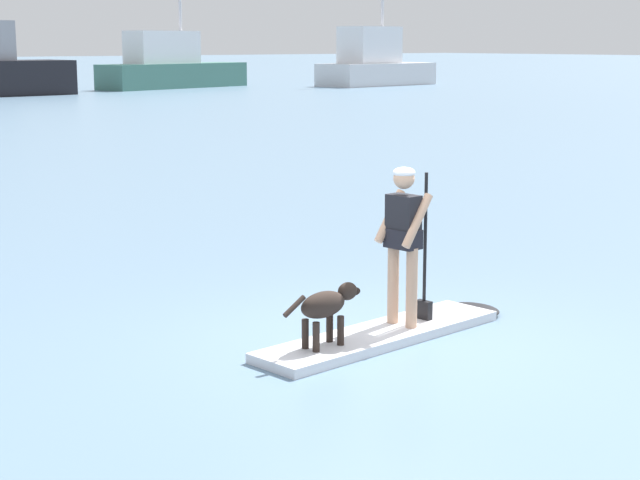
# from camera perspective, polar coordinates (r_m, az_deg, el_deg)

# --- Properties ---
(ground_plane) EXTENTS (400.00, 400.00, 0.00)m
(ground_plane) POSITION_cam_1_polar(r_m,az_deg,el_deg) (10.71, 3.32, -5.53)
(ground_plane) COLOR slate
(paddleboard) EXTENTS (3.33, 0.98, 0.10)m
(paddleboard) POSITION_cam_1_polar(r_m,az_deg,el_deg) (10.85, 4.15, -5.04)
(paddleboard) COLOR silver
(paddleboard) RESTS_ON ground_plane
(person_paddler) EXTENTS (0.63, 0.51, 1.66)m
(person_paddler) POSITION_cam_1_polar(r_m,az_deg,el_deg) (10.71, 4.66, 0.33)
(person_paddler) COLOR tan
(person_paddler) RESTS_ON paddleboard
(dog) EXTENTS (1.01, 0.27, 0.59)m
(dog) POSITION_cam_1_polar(r_m,az_deg,el_deg) (10.05, 0.37, -3.66)
(dog) COLOR #2D231E
(dog) RESTS_ON paddleboard
(moored_boat_center) EXTENTS (11.68, 5.28, 12.04)m
(moored_boat_center) POSITION_cam_1_polar(r_m,az_deg,el_deg) (70.12, -8.22, 9.44)
(moored_boat_center) COLOR #3F7266
(moored_boat_center) RESTS_ON ground_plane
(moored_boat_far_port) EXTENTS (9.40, 4.41, 12.03)m
(moored_boat_far_port) POSITION_cam_1_polar(r_m,az_deg,el_deg) (73.54, 3.01, 9.68)
(moored_boat_far_port) COLOR silver
(moored_boat_far_port) RESTS_ON ground_plane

